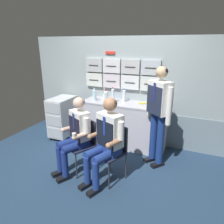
{
  "coord_description": "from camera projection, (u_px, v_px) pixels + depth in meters",
  "views": [
    {
      "loc": [
        1.42,
        -2.6,
        2.02
      ],
      "look_at": [
        0.23,
        0.17,
        1.02
      ],
      "focal_mm": 33.34,
      "sensor_mm": 36.0,
      "label": 1
    }
  ],
  "objects": [
    {
      "name": "coffee_cup_spare",
      "position": [
        104.0,
        96.0,
        4.4
      ],
      "size": [
        0.07,
        0.07,
        0.07
      ],
      "color": "silver",
      "rests_on": "galley_counter"
    },
    {
      "name": "crew_member_left",
      "position": [
        75.0,
        133.0,
        3.24
      ],
      "size": [
        0.57,
        0.66,
        1.24
      ],
      "color": "black",
      "rests_on": "ground"
    },
    {
      "name": "snack_banana",
      "position": [
        143.0,
        103.0,
        3.98
      ],
      "size": [
        0.17,
        0.1,
        0.04
      ],
      "color": "yellow",
      "rests_on": "galley_counter"
    },
    {
      "name": "folding_chair_right",
      "position": [
        114.0,
        146.0,
        3.16
      ],
      "size": [
        0.52,
        0.52,
        0.85
      ],
      "color": "#2D2D33",
      "rests_on": "ground"
    },
    {
      "name": "coffee_cup_white",
      "position": [
        155.0,
        103.0,
        3.91
      ],
      "size": [
        0.07,
        0.07,
        0.06
      ],
      "color": "white",
      "rests_on": "galley_counter"
    },
    {
      "name": "water_bottle_blue_cap",
      "position": [
        106.0,
        97.0,
        4.01
      ],
      "size": [
        0.08,
        0.08,
        0.27
      ],
      "color": "silver",
      "rests_on": "galley_counter"
    },
    {
      "name": "water_bottle_tall",
      "position": [
        113.0,
        95.0,
        4.06
      ],
      "size": [
        0.06,
        0.06,
        0.3
      ],
      "color": "silver",
      "rests_on": "galley_counter"
    },
    {
      "name": "galley_counter",
      "position": [
        124.0,
        124.0,
        4.21
      ],
      "size": [
        1.7,
        0.53,
        0.9
      ],
      "color": "#B8B7C2",
      "rests_on": "ground"
    },
    {
      "name": "folding_chair_left",
      "position": [
        85.0,
        139.0,
        3.39
      ],
      "size": [
        0.54,
        0.54,
        0.85
      ],
      "color": "#2D2D33",
      "rests_on": "ground"
    },
    {
      "name": "paper_cup_tan",
      "position": [
        94.0,
        97.0,
        4.37
      ],
      "size": [
        0.07,
        0.07,
        0.08
      ],
      "color": "silver",
      "rests_on": "galley_counter"
    },
    {
      "name": "crew_member_standing",
      "position": [
        159.0,
        109.0,
        3.36
      ],
      "size": [
        0.43,
        0.41,
        1.69
      ],
      "color": "black",
      "rests_on": "ground"
    },
    {
      "name": "ground",
      "position": [
        95.0,
        172.0,
        3.44
      ],
      "size": [
        4.8,
        4.8,
        0.04
      ],
      "primitive_type": "cube",
      "color": "#20354F"
    },
    {
      "name": "galley_bulkhead",
      "position": [
        124.0,
        91.0,
        4.3
      ],
      "size": [
        4.2,
        0.14,
        2.15
      ],
      "color": "#8E9DA1",
      "rests_on": "ground"
    },
    {
      "name": "sparkling_bottle_green",
      "position": [
        94.0,
        95.0,
        4.18
      ],
      "size": [
        0.07,
        0.07,
        0.26
      ],
      "color": "#AFDAE6",
      "rests_on": "galley_counter"
    },
    {
      "name": "service_trolley",
      "position": [
        63.0,
        116.0,
        4.57
      ],
      "size": [
        0.4,
        0.65,
        0.9
      ],
      "color": "black",
      "rests_on": "ground"
    },
    {
      "name": "water_bottle_short",
      "position": [
        124.0,
        96.0,
        4.11
      ],
      "size": [
        0.06,
        0.06,
        0.27
      ],
      "color": "silver",
      "rests_on": "galley_counter"
    },
    {
      "name": "crew_member_right",
      "position": [
        106.0,
        138.0,
        2.99
      ],
      "size": [
        0.57,
        0.7,
        1.3
      ],
      "color": "black",
      "rests_on": "ground"
    }
  ]
}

